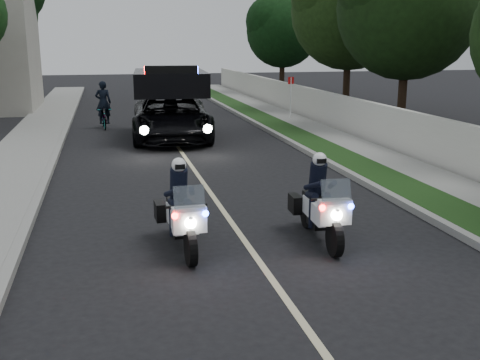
{
  "coord_description": "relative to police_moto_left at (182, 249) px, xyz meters",
  "views": [
    {
      "loc": [
        -2.42,
        -7.21,
        3.7
      ],
      "look_at": [
        0.09,
        3.6,
        1.0
      ],
      "focal_mm": 43.04,
      "sensor_mm": 36.0,
      "label": 1
    }
  ],
  "objects": [
    {
      "name": "sign_post",
      "position": [
        7.21,
        15.85,
        0.0
      ],
      "size": [
        0.42,
        0.42,
        2.12
      ],
      "primitive_type": null,
      "rotation": [
        0.0,
        0.0,
        0.3
      ],
      "color": "#9D230B",
      "rests_on": "ground"
    },
    {
      "name": "curb_left",
      "position": [
        -2.89,
        7.33,
        0.07
      ],
      "size": [
        0.2,
        60.0,
        0.15
      ],
      "primitive_type": "cube",
      "color": "gray",
      "rests_on": "ground"
    },
    {
      "name": "grass_verge",
      "position": [
        6.01,
        7.33,
        0.08
      ],
      "size": [
        1.2,
        60.0,
        0.16
      ],
      "primitive_type": "cube",
      "color": "#193814",
      "rests_on": "ground"
    },
    {
      "name": "curb_right",
      "position": [
        5.31,
        7.33,
        0.07
      ],
      "size": [
        0.2,
        60.0,
        0.15
      ],
      "primitive_type": "cube",
      "color": "gray",
      "rests_on": "ground"
    },
    {
      "name": "sidewalk_left",
      "position": [
        -3.99,
        7.33,
        0.08
      ],
      "size": [
        2.0,
        60.0,
        0.16
      ],
      "primitive_type": "cube",
      "color": "gray",
      "rests_on": "ground"
    },
    {
      "name": "ground",
      "position": [
        1.21,
        -2.67,
        0.0
      ],
      "size": [
        120.0,
        120.0,
        0.0
      ],
      "primitive_type": "plane",
      "color": "black",
      "rests_on": "ground"
    },
    {
      "name": "tree_right_c",
      "position": [
        10.96,
        12.27,
        0.0
      ],
      "size": [
        7.21,
        7.21,
        9.63
      ],
      "primitive_type": null,
      "rotation": [
        0.0,
        0.0,
        0.3
      ],
      "color": "black",
      "rests_on": "ground"
    },
    {
      "name": "tree_right_d",
      "position": [
        11.28,
        18.85,
        0.0
      ],
      "size": [
        7.42,
        7.42,
        10.04
      ],
      "primitive_type": null,
      "rotation": [
        0.0,
        0.0,
        0.27
      ],
      "color": "#203D14",
      "rests_on": "ground"
    },
    {
      "name": "police_moto_right",
      "position": [
        2.6,
        -0.14,
        0.0
      ],
      "size": [
        0.79,
        2.01,
        1.68
      ],
      "primitive_type": null,
      "rotation": [
        0.0,
        0.0,
        -0.05
      ],
      "color": "silver",
      "rests_on": "ground"
    },
    {
      "name": "property_wall",
      "position": [
        8.31,
        7.33,
        0.75
      ],
      "size": [
        0.22,
        60.0,
        1.5
      ],
      "primitive_type": "cube",
      "color": "beige",
      "rests_on": "ground"
    },
    {
      "name": "police_moto_left",
      "position": [
        0.0,
        0.0,
        0.0
      ],
      "size": [
        0.78,
        2.0,
        1.68
      ],
      "primitive_type": null,
      "rotation": [
        0.0,
        0.0,
        0.04
      ],
      "color": "white",
      "rests_on": "ground"
    },
    {
      "name": "cyclist",
      "position": [
        -1.32,
        15.55,
        0.0
      ],
      "size": [
        0.7,
        0.5,
        1.83
      ],
      "primitive_type": "imported",
      "rotation": [
        0.0,
        0.0,
        3.04
      ],
      "color": "black",
      "rests_on": "ground"
    },
    {
      "name": "tree_right_e",
      "position": [
        11.05,
        29.65,
        0.0
      ],
      "size": [
        5.36,
        5.36,
        8.43
      ],
      "primitive_type": null,
      "rotation": [
        0.0,
        0.0,
        0.06
      ],
      "color": "black",
      "rests_on": "ground"
    },
    {
      "name": "bicycle",
      "position": [
        -1.32,
        15.55,
        0.0
      ],
      "size": [
        0.7,
        1.71,
        0.88
      ],
      "primitive_type": "imported",
      "rotation": [
        0.0,
        0.0,
        0.07
      ],
      "color": "black",
      "rests_on": "ground"
    },
    {
      "name": "lane_marking",
      "position": [
        1.21,
        7.33,
        0.0
      ],
      "size": [
        0.12,
        50.0,
        0.01
      ],
      "primitive_type": "cube",
      "color": "#BFB78C",
      "rests_on": "ground"
    },
    {
      "name": "sidewalk_right",
      "position": [
        7.31,
        7.33,
        0.08
      ],
      "size": [
        1.4,
        60.0,
        0.16
      ],
      "primitive_type": "cube",
      "color": "gray",
      "rests_on": "ground"
    },
    {
      "name": "police_suv",
      "position": [
        1.21,
        12.18,
        0.0
      ],
      "size": [
        3.33,
        6.42,
        3.03
      ],
      "primitive_type": "imported",
      "rotation": [
        0.0,
        0.0,
        -0.07
      ],
      "color": "black",
      "rests_on": "ground"
    }
  ]
}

